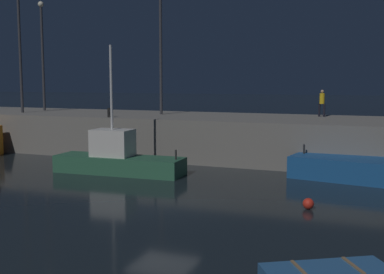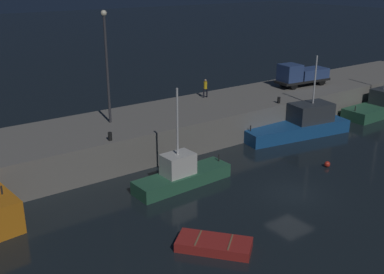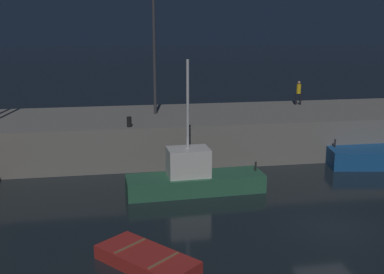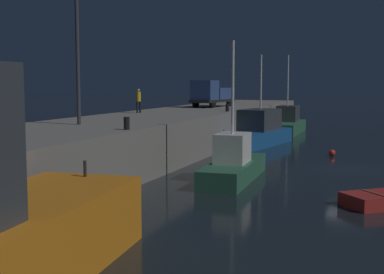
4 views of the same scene
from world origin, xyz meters
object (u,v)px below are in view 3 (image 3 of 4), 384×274
object	(u,v)px
dinghy_orange_near	(147,260)
bollard_west	(129,122)
fishing_boat_white	(193,178)
lamp_post_central	(154,38)
dockworker	(299,91)

from	to	relation	value
dinghy_orange_near	bollard_west	xyz separation A→B (m)	(-0.06, 11.76, 2.70)
fishing_boat_white	lamp_post_central	xyz separation A→B (m)	(-1.18, 8.14, 6.83)
bollard_west	dinghy_orange_near	bearing A→B (deg)	-89.73
lamp_post_central	fishing_boat_white	bearing A→B (deg)	-81.75
fishing_boat_white	dockworker	bearing A→B (deg)	45.99
dinghy_orange_near	dockworker	bearing A→B (deg)	53.98
lamp_post_central	bollard_west	xyz separation A→B (m)	(-1.89, -3.79, -4.67)
fishing_boat_white	lamp_post_central	distance (m)	10.69
dockworker	bollard_west	bearing A→B (deg)	-156.26
bollard_west	fishing_boat_white	bearing A→B (deg)	-54.80
dinghy_orange_near	lamp_post_central	bearing A→B (deg)	83.27
lamp_post_central	dinghy_orange_near	bearing A→B (deg)	-96.73
dockworker	bollard_west	xyz separation A→B (m)	(-12.65, -5.56, -0.70)
dockworker	dinghy_orange_near	bearing A→B (deg)	-126.02
fishing_boat_white	dockworker	world-z (taller)	fishing_boat_white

